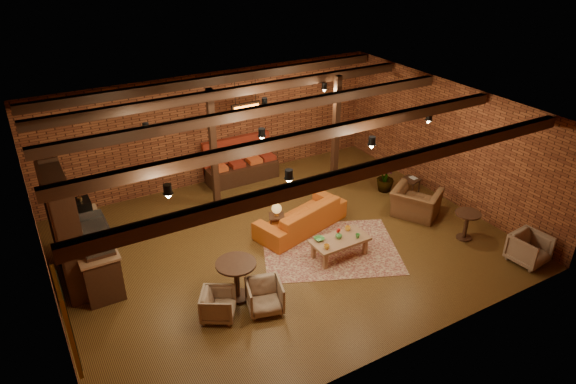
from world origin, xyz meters
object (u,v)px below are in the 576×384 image
coffee_table (339,241)px  side_table_lamp (277,211)px  round_table_left (236,274)px  side_table_book (411,180)px  sofa (301,216)px  round_table_right (467,221)px  armchair_a (218,303)px  plant_tall (388,148)px  armchair_right (416,199)px  armchair_b (265,295)px  armchair_far (530,247)px

coffee_table → side_table_lamp: size_ratio=1.73×
round_table_left → side_table_book: round_table_left is taller
sofa → round_table_right: (3.19, -2.35, 0.12)m
side_table_book → round_table_right: bearing=-98.6°
armchair_a → plant_tall: size_ratio=0.25×
coffee_table → plant_tall: size_ratio=0.51×
round_table_left → round_table_right: 5.72m
round_table_left → side_table_lamp: bearing=43.5°
sofa → armchair_right: 3.04m
round_table_left → armchair_right: bearing=7.4°
armchair_b → sofa: bearing=61.5°
coffee_table → side_table_book: bearing=23.1°
side_table_lamp → armchair_a: (-2.45, -2.15, -0.27)m
sofa → armchair_far: size_ratio=3.21×
sofa → armchair_far: 5.25m
round_table_left → armchair_b: (0.31, -0.60, -0.23)m
side_table_book → armchair_a: bearing=-163.3°
armchair_far → armchair_b: bearing=159.5°
coffee_table → armchair_far: (3.55, -2.29, -0.02)m
armchair_right → round_table_right: size_ratio=1.61×
coffee_table → round_table_right: 3.19m
sofa → side_table_lamp: side_table_lamp is taller
round_table_right → armchair_a: bearing=176.6°
coffee_table → armchair_a: size_ratio=2.07×
armchair_b → round_table_left: bearing=133.2°
sofa → side_table_lamp: (-0.59, 0.17, 0.23)m
sofa → coffee_table: bearing=79.8°
armchair_right → side_table_book: 1.14m
side_table_lamp → round_table_left: round_table_left is taller
armchair_a → coffee_table: bearing=-49.0°
side_table_lamp → side_table_book: 4.14m
round_table_left → armchair_far: 6.52m
round_table_left → armchair_far: size_ratio=1.11×
armchair_b → armchair_far: armchair_far is taller
coffee_table → round_table_right: (3.06, -0.90, 0.07)m
coffee_table → armchair_b: 2.43m
armchair_b → plant_tall: plant_tall is taller
armchair_right → round_table_right: (0.30, -1.42, -0.03)m
round_table_left → round_table_right: size_ratio=1.20×
side_table_lamp → armchair_far: bearing=-42.4°
armchair_b → armchair_right: 5.23m
coffee_table → armchair_far: bearing=-32.8°
armchair_right → coffee_table: bearing=70.5°
plant_tall → round_table_right: bearing=-88.4°
armchair_far → side_table_lamp: bearing=131.5°
armchair_right → armchair_far: size_ratio=1.50×
round_table_right → side_table_lamp: bearing=146.3°
sofa → round_table_right: size_ratio=3.45×
sofa → side_table_book: size_ratio=4.39×
side_table_book → armchair_far: 3.74m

